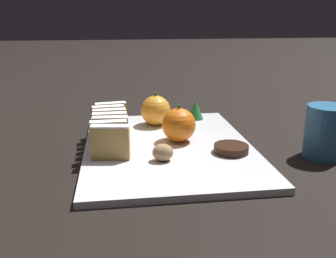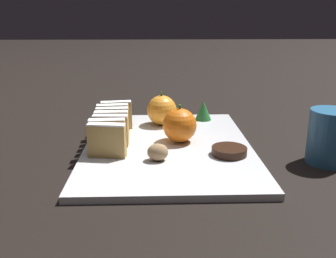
{
  "view_description": "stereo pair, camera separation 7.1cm",
  "coord_description": "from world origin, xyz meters",
  "px_view_note": "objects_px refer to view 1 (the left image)",
  "views": [
    {
      "loc": [
        -0.09,
        -0.67,
        0.25
      ],
      "look_at": [
        0.0,
        0.0,
        0.04
      ],
      "focal_mm": 40.0,
      "sensor_mm": 36.0,
      "label": 1
    },
    {
      "loc": [
        -0.02,
        -0.68,
        0.25
      ],
      "look_at": [
        0.0,
        0.0,
        0.04
      ],
      "focal_mm": 40.0,
      "sensor_mm": 36.0,
      "label": 2
    }
  ],
  "objects_px": {
    "walnut": "(163,152)",
    "orange_near": "(156,110)",
    "orange_far": "(179,125)",
    "coffee_mug": "(327,131)",
    "chocolate_cookie": "(231,149)"
  },
  "relations": [
    {
      "from": "walnut",
      "to": "chocolate_cookie",
      "type": "bearing_deg",
      "value": 9.62
    },
    {
      "from": "orange_near",
      "to": "coffee_mug",
      "type": "distance_m",
      "value": 0.35
    },
    {
      "from": "orange_near",
      "to": "walnut",
      "type": "height_order",
      "value": "orange_near"
    },
    {
      "from": "walnut",
      "to": "chocolate_cookie",
      "type": "height_order",
      "value": "walnut"
    },
    {
      "from": "orange_far",
      "to": "walnut",
      "type": "distance_m",
      "value": 0.11
    },
    {
      "from": "orange_near",
      "to": "walnut",
      "type": "xyz_separation_m",
      "value": [
        -0.01,
        -0.21,
        -0.02
      ]
    },
    {
      "from": "coffee_mug",
      "to": "orange_far",
      "type": "bearing_deg",
      "value": 161.34
    },
    {
      "from": "orange_near",
      "to": "chocolate_cookie",
      "type": "xyz_separation_m",
      "value": [
        0.12,
        -0.19,
        -0.03
      ]
    },
    {
      "from": "coffee_mug",
      "to": "chocolate_cookie",
      "type": "bearing_deg",
      "value": 175.93
    },
    {
      "from": "chocolate_cookie",
      "to": "orange_near",
      "type": "bearing_deg",
      "value": 121.3
    },
    {
      "from": "chocolate_cookie",
      "to": "coffee_mug",
      "type": "relative_size",
      "value": 0.59
    },
    {
      "from": "orange_far",
      "to": "coffee_mug",
      "type": "height_order",
      "value": "coffee_mug"
    },
    {
      "from": "orange_near",
      "to": "orange_far",
      "type": "relative_size",
      "value": 1.0
    },
    {
      "from": "walnut",
      "to": "orange_near",
      "type": "bearing_deg",
      "value": 87.24
    },
    {
      "from": "orange_far",
      "to": "walnut",
      "type": "bearing_deg",
      "value": -114.18
    }
  ]
}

